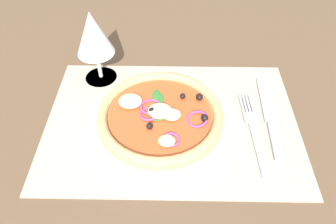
{
  "coord_description": "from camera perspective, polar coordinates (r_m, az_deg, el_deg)",
  "views": [
    {
      "loc": [
        0.07,
        -39.27,
        43.85
      ],
      "look_at": [
        -0.61,
        0.0,
        2.53
      ],
      "focal_mm": 34.88,
      "sensor_mm": 36.0,
      "label": 1
    }
  ],
  "objects": [
    {
      "name": "ground_plane",
      "position": [
        0.6,
        0.58,
        -2.47
      ],
      "size": [
        190.0,
        140.0,
        2.4
      ],
      "primitive_type": "cube",
      "color": "brown"
    },
    {
      "name": "placemat",
      "position": [
        0.59,
        0.59,
        -1.58
      ],
      "size": [
        44.83,
        31.26,
        0.4
      ],
      "primitive_type": "cube",
      "color": "#A39984",
      "rests_on": "ground_plane"
    },
    {
      "name": "plate",
      "position": [
        0.58,
        -1.43,
        -1.69
      ],
      "size": [
        25.29,
        25.29,
        1.13
      ],
      "primitive_type": "cylinder",
      "color": "white",
      "rests_on": "placemat"
    },
    {
      "name": "pizza",
      "position": [
        0.56,
        -1.48,
        -0.55
      ],
      "size": [
        21.85,
        21.85,
        2.59
      ],
      "color": "tan",
      "rests_on": "plate"
    },
    {
      "name": "fork",
      "position": [
        0.59,
        14.48,
        -2.64
      ],
      "size": [
        2.4,
        18.04,
        0.44
      ],
      "rotation": [
        0.0,
        0.0,
        1.61
      ],
      "color": "#B2B5BA",
      "rests_on": "placemat"
    },
    {
      "name": "knife",
      "position": [
        0.62,
        17.18,
        -0.33
      ],
      "size": [
        2.48,
        20.05,
        0.62
      ],
      "rotation": [
        0.0,
        0.0,
        1.53
      ],
      "color": "#B2B5BA",
      "rests_on": "placemat"
    },
    {
      "name": "wine_glass",
      "position": [
        0.63,
        -12.98,
        12.85
      ],
      "size": [
        7.2,
        7.2,
        14.9
      ],
      "color": "silver",
      "rests_on": "ground_plane"
    }
  ]
}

